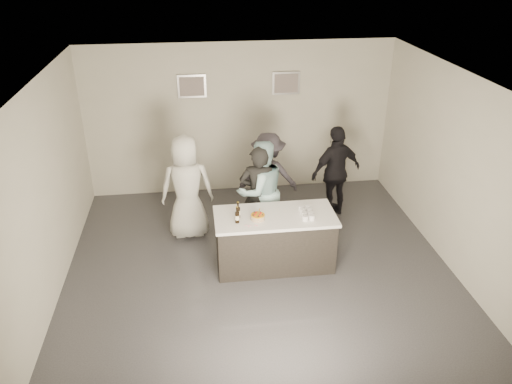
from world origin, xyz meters
TOP-DOWN VIEW (x-y plane):
  - floor at (0.00, 0.00)m, footprint 6.00×6.00m
  - ceiling at (0.00, 0.00)m, footprint 6.00×6.00m
  - wall_back at (0.00, 3.00)m, footprint 6.00×0.04m
  - wall_front at (0.00, -3.00)m, footprint 6.00×0.04m
  - wall_left at (-3.00, 0.00)m, footprint 0.04×6.00m
  - wall_right at (3.00, 0.00)m, footprint 0.04×6.00m
  - picture_left at (-0.90, 2.97)m, footprint 0.54×0.04m
  - picture_right at (0.90, 2.97)m, footprint 0.54×0.04m
  - bar_counter at (0.25, 0.18)m, footprint 1.86×0.86m
  - cake at (-0.03, 0.08)m, footprint 0.21×0.21m
  - beer_bottle_a at (-0.31, 0.17)m, footprint 0.07×0.07m
  - beer_bottle_b at (-0.34, 0.03)m, footprint 0.07×0.07m
  - tumbler_cluster at (0.73, 0.12)m, footprint 0.19×0.40m
  - candles at (-0.11, -0.10)m, footprint 0.24×0.08m
  - person_main_black at (0.10, 0.93)m, footprint 0.70×0.52m
  - person_main_blue at (0.15, 1.03)m, footprint 1.05×0.93m
  - person_guest_left at (-1.08, 1.28)m, footprint 0.91×0.61m
  - person_guest_right at (1.63, 1.68)m, footprint 1.10×0.74m
  - person_guest_back at (0.38, 1.73)m, footprint 1.13×0.73m

SIDE VIEW (x-z plane):
  - floor at x=0.00m, z-range 0.00..0.00m
  - bar_counter at x=0.25m, z-range 0.00..0.90m
  - person_guest_back at x=0.38m, z-range 0.00..1.65m
  - person_main_black at x=0.10m, z-range 0.00..1.74m
  - person_guest_right at x=1.63m, z-range 0.00..1.74m
  - person_main_blue at x=0.15m, z-range 0.00..1.78m
  - candles at x=-0.11m, z-range 0.90..0.91m
  - person_guest_left at x=-1.08m, z-range 0.00..1.84m
  - cake at x=-0.03m, z-range 0.90..0.97m
  - tumbler_cluster at x=0.73m, z-range 0.90..0.98m
  - beer_bottle_a at x=-0.31m, z-range 0.90..1.16m
  - beer_bottle_b at x=-0.34m, z-range 0.90..1.16m
  - wall_back at x=0.00m, z-range 0.00..3.00m
  - wall_front at x=0.00m, z-range 0.00..3.00m
  - wall_left at x=-3.00m, z-range 0.00..3.00m
  - wall_right at x=3.00m, z-range 0.00..3.00m
  - picture_left at x=-0.90m, z-range 1.98..2.42m
  - picture_right at x=0.90m, z-range 1.98..2.42m
  - ceiling at x=0.00m, z-range 3.00..3.00m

